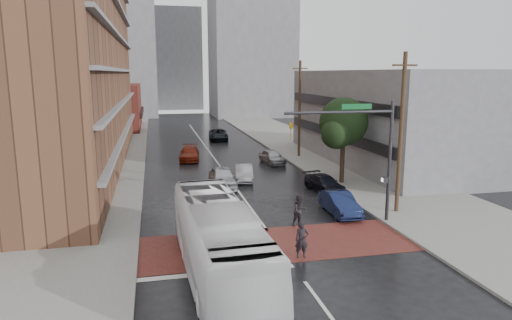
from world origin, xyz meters
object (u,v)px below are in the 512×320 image
transit_bus (218,241)px  car_travel_a (222,178)px  pedestrian_b (300,211)px  suv_travel (218,134)px  car_parked_mid (324,183)px  car_parked_near (340,203)px  car_travel_b (244,173)px  pedestrian_a (302,240)px  car_parked_far (272,157)px  car_travel_c (189,153)px

transit_bus → car_travel_a: 15.77m
pedestrian_b → suv_travel: size_ratio=0.35×
car_parked_mid → pedestrian_b: bearing=-131.1°
pedestrian_b → suv_travel: pedestrian_b is taller
pedestrian_b → car_parked_near: 3.55m
car_travel_b → suv_travel: bearing=96.4°
transit_bus → pedestrian_a: transit_bus is taller
car_travel_a → suv_travel: (3.29, 25.52, -0.07)m
car_parked_far → pedestrian_b: bearing=-108.1°
car_parked_mid → pedestrian_a: bearing=-125.9°
car_travel_c → suv_travel: bearing=77.0°
pedestrian_a → suv_travel: 39.96m
car_travel_b → car_travel_c: 10.77m
car_travel_a → car_parked_far: bearing=54.5°
suv_travel → car_parked_near: bearing=-79.8°
suv_travel → car_travel_c: bearing=-104.5°
transit_bus → car_parked_near: (8.69, 7.24, -0.94)m
pedestrian_a → car_parked_far: 23.26m
suv_travel → car_parked_near: 33.96m
pedestrian_b → car_travel_b: 11.78m
pedestrian_b → car_travel_c: 22.35m
suv_travel → car_parked_mid: size_ratio=1.25×
car_travel_c → car_parked_far: (7.77, -3.55, -0.01)m
car_travel_b → suv_travel: (1.22, 23.69, 0.07)m
car_travel_c → car_parked_mid: car_travel_c is taller
pedestrian_a → car_parked_near: size_ratio=0.43×
car_travel_c → car_parked_near: car_parked_near is taller
suv_travel → car_parked_near: size_ratio=1.24×
car_travel_a → car_travel_b: bearing=42.4°
car_travel_b → car_parked_far: 7.76m
car_travel_c → car_parked_near: size_ratio=1.13×
car_travel_a → car_travel_c: car_travel_a is taller
car_travel_b → car_parked_far: size_ratio=1.00×
transit_bus → car_parked_near: 11.35m
suv_travel → car_parked_mid: bearing=-76.7°
transit_bus → pedestrian_a: bearing=13.2°
pedestrian_b → car_travel_c: (-4.60, 21.87, -0.22)m
car_parked_far → car_travel_b: bearing=-130.4°
pedestrian_a → transit_bus: bearing=-161.4°
pedestrian_b → suv_travel: bearing=76.3°
car_travel_a → car_travel_b: car_travel_a is taller
pedestrian_a → pedestrian_b: (1.36, 4.50, 0.00)m
car_parked_near → car_parked_far: bearing=91.5°
car_travel_b → suv_travel: 23.72m
car_travel_b → car_parked_far: car_parked_far is taller
transit_bus → car_parked_near: bearing=37.6°
suv_travel → car_parked_far: 17.36m
suv_travel → car_parked_far: suv_travel is taller
car_travel_a → car_parked_mid: bearing=-20.2°
car_parked_near → car_parked_mid: size_ratio=1.01×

